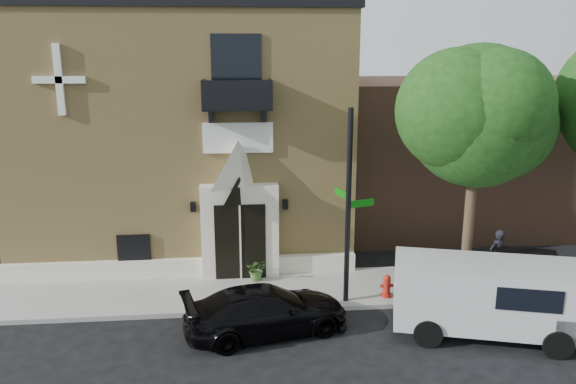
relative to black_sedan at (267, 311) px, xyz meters
name	(u,v)px	position (x,y,z in m)	size (l,w,h in m)	color
ground	(276,314)	(0.33, 1.12, -0.67)	(120.00, 120.00, 0.00)	black
sidewalk	(303,289)	(1.33, 2.62, -0.59)	(42.00, 3.00, 0.15)	gray
church	(189,126)	(-2.66, 9.07, 3.97)	(12.20, 11.01, 9.30)	tan
neighbour_building	(521,150)	(12.33, 10.12, 2.53)	(18.00, 8.00, 6.40)	brown
street_tree_left	(480,115)	(6.35, 1.46, 5.20)	(4.97, 4.38, 7.77)	#38281C
black_sedan	(267,311)	(0.00, 0.00, 0.00)	(1.87, 4.61, 1.34)	black
cargo_van	(496,296)	(6.24, -0.72, 0.49)	(5.43, 3.32, 2.07)	#B9BCBD
street_sign	(348,207)	(2.55, 1.56, 2.48)	(1.11, 0.92, 5.97)	black
fire_hydrant	(387,286)	(3.87, 1.69, -0.16)	(0.41, 0.33, 0.72)	#AA1E13
dumpster	(525,271)	(8.46, 1.86, 0.11)	(2.15, 1.66, 1.24)	#0E351B
planter	(257,269)	(-0.14, 3.36, -0.13)	(0.69, 0.60, 0.77)	#41682C
pedestrian_near	(497,256)	(7.84, 2.56, 0.38)	(0.66, 0.43, 1.80)	black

